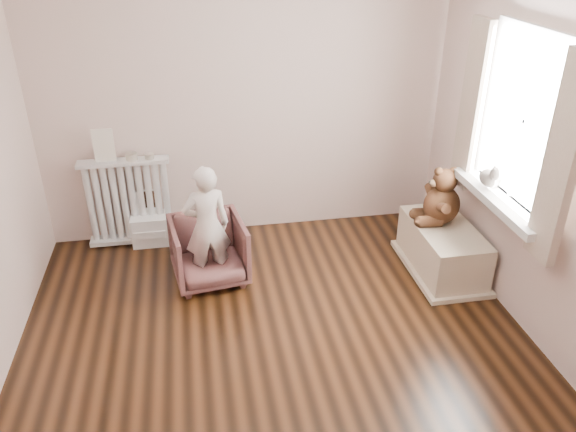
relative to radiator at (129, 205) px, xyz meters
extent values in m
cube|color=black|center=(1.08, -1.68, -0.39)|extent=(3.60, 3.60, 0.01)
cube|color=beige|center=(1.08, 0.12, 0.91)|extent=(3.60, 0.02, 2.60)
cube|color=beige|center=(1.08, -3.48, 0.91)|extent=(3.60, 0.02, 2.60)
cube|color=beige|center=(2.88, -1.68, 0.91)|extent=(0.02, 3.60, 2.60)
cube|color=white|center=(2.84, -1.38, 1.06)|extent=(0.03, 0.90, 1.10)
cube|color=silver|center=(2.75, -1.38, 0.48)|extent=(0.22, 1.10, 0.06)
cube|color=#BFAA94|center=(2.73, -1.95, 1.00)|extent=(0.06, 0.26, 1.30)
cube|color=#BFAA94|center=(2.73, -0.81, 1.00)|extent=(0.06, 0.26, 1.30)
cube|color=silver|center=(0.00, 0.00, 0.00)|extent=(0.78, 0.15, 0.82)
cube|color=beige|center=(-0.14, 0.00, 0.57)|extent=(0.17, 0.02, 0.29)
cylinder|color=#A59E8C|center=(0.08, 0.00, 0.46)|extent=(0.10, 0.10, 0.06)
cylinder|color=#A59E8C|center=(0.23, 0.00, 0.45)|extent=(0.08, 0.08, 0.04)
cube|color=silver|center=(0.16, -0.03, -0.11)|extent=(0.32, 0.23, 0.51)
imported|color=brown|center=(0.66, -0.73, -0.12)|extent=(0.65, 0.66, 0.54)
imported|color=silver|center=(0.66, -0.78, 0.14)|extent=(0.40, 0.29, 1.01)
cube|color=beige|center=(2.60, -0.93, -0.19)|extent=(0.47, 0.88, 0.41)
camera|label=1|loc=(0.61, -4.67, 2.26)|focal=35.00mm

